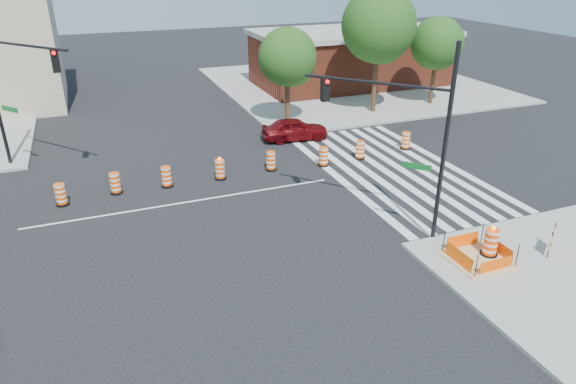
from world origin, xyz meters
name	(u,v)px	position (x,y,z in m)	size (l,w,h in m)	color
ground	(186,202)	(0.00, 0.00, 0.00)	(120.00, 120.00, 0.00)	black
sidewalk_ne	(350,84)	(18.00, 18.00, 0.07)	(22.00, 22.00, 0.15)	gray
crosswalk_east	(392,169)	(10.95, 0.00, 0.01)	(6.75, 13.50, 0.01)	silver
lane_centerline	(186,202)	(0.00, 0.00, 0.01)	(14.00, 0.12, 0.01)	silver
excavation_pit	(478,257)	(9.00, -9.00, 0.22)	(2.20, 2.20, 0.90)	tan
brick_storefront	(352,58)	(18.00, 18.00, 2.32)	(16.50, 8.50, 4.60)	maroon
red_coupe	(295,129)	(7.95, 6.28, 0.68)	(1.61, 4.00, 1.36)	#5A070B
signal_pole_se	(404,122)	(7.42, -5.81, 4.64)	(3.91, 4.35, 7.56)	black
signal_pole_nw	(10,74)	(-6.80, 6.69, 5.07)	(4.06, 4.94, 8.27)	black
pit_drum	(491,243)	(9.54, -8.94, 0.67)	(0.64, 0.64, 1.25)	black
barricade	(552,239)	(11.81, -9.60, 0.74)	(0.76, 0.57, 1.06)	#FF4F05
tree_north_c	(288,60)	(8.70, 9.31, 4.23)	(3.76, 3.71, 6.31)	#382314
tree_north_d	(379,30)	(15.43, 9.71, 5.73)	(5.02, 5.02, 8.53)	#382314
tree_north_e	(437,46)	(20.54, 9.97, 4.31)	(3.78, 3.78, 6.42)	#382314
median_drum_2	(61,195)	(-5.27, 1.80, 0.48)	(0.60, 0.60, 1.02)	black
median_drum_3	(115,184)	(-2.88, 2.22, 0.48)	(0.60, 0.60, 1.02)	black
median_drum_4	(167,177)	(-0.50, 2.11, 0.48)	(0.60, 0.60, 1.02)	black
median_drum_5	(220,170)	(2.16, 2.06, 0.49)	(0.60, 0.60, 1.18)	black
median_drum_6	(271,162)	(4.95, 2.23, 0.48)	(0.60, 0.60, 1.02)	black
median_drum_7	(323,157)	(7.77, 1.78, 0.48)	(0.60, 0.60, 1.02)	black
median_drum_8	(360,151)	(10.10, 1.97, 0.48)	(0.60, 0.60, 1.02)	black
median_drum_9	(406,141)	(13.32, 2.37, 0.48)	(0.60, 0.60, 1.02)	black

